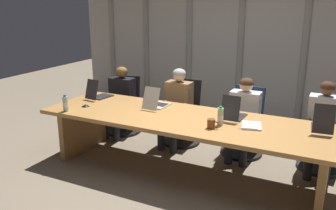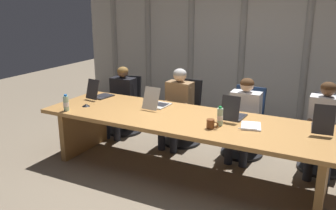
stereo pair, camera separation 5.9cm
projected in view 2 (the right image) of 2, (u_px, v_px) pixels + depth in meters
name	position (u px, v px, depth m)	size (l,w,h in m)	color
ground_plane	(185.00, 172.00, 4.69)	(13.87, 13.87, 0.00)	#7F705B
conference_table	(186.00, 129.00, 4.53)	(3.75, 1.14, 0.74)	#B77F42
curtain_backdrop	(248.00, 34.00, 6.49)	(6.93, 0.17, 3.09)	beige
laptop_left_end	(99.00, 94.00, 5.38)	(0.27, 0.42, 0.30)	#2D2D33
laptop_left_mid	(157.00, 103.00, 4.91)	(0.25, 0.44, 0.30)	beige
laptop_center	(234.00, 114.00, 4.43)	(0.24, 0.39, 0.32)	#2D2D33
laptop_right_mid	(322.00, 126.00, 4.01)	(0.26, 0.42, 0.34)	#2D2D33
office_chair_left_end	(125.00, 111.00, 6.10)	(0.60, 0.61, 0.92)	black
office_chair_left_mid	(183.00, 120.00, 5.62)	(0.60, 0.60, 0.96)	black
office_chair_center	(244.00, 130.00, 5.19)	(0.60, 0.60, 0.95)	navy
office_chair_right_mid	(324.00, 142.00, 4.72)	(0.60, 0.60, 0.97)	#2D2D38
person_left_end	(121.00, 97.00, 5.87)	(0.41, 0.55, 1.11)	black
person_left_mid	(177.00, 103.00, 5.41)	(0.41, 0.55, 1.17)	olive
person_center	(244.00, 114.00, 4.97)	(0.42, 0.55, 1.12)	silver
person_right_mid	(324.00, 124.00, 4.52)	(0.40, 0.55, 1.18)	silver
water_bottle_primary	(66.00, 103.00, 4.74)	(0.07, 0.07, 0.22)	#ADD1B2
water_bottle_secondary	(220.00, 117.00, 4.19)	(0.07, 0.07, 0.23)	#ADD1B2
coffee_mug_near	(211.00, 124.00, 4.10)	(0.14, 0.09, 0.11)	brown
conference_mic_left_side	(86.00, 105.00, 4.96)	(0.11, 0.11, 0.04)	black
spiral_notepad	(251.00, 126.00, 4.17)	(0.29, 0.35, 0.03)	silver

